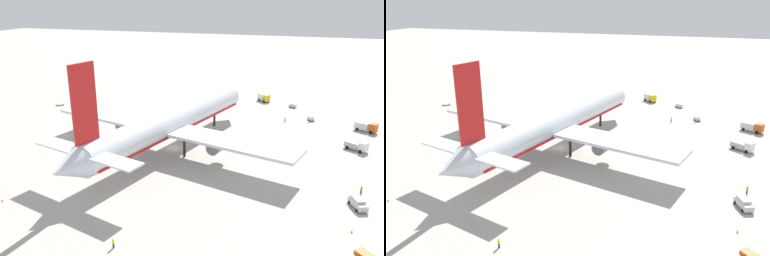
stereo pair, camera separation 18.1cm
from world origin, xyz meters
TOP-DOWN VIEW (x-y plane):
  - ground_plane at (0.00, 0.00)m, footprint 600.00×600.00m
  - airliner at (-1.23, 0.37)m, footprint 73.61×69.15m
  - service_truck_0 at (29.54, -49.64)m, footprint 4.99×6.53m
  - service_truck_1 at (12.94, -45.99)m, footprint 5.04×5.98m
  - service_truck_5 at (54.65, -16.16)m, footprint 5.03×5.11m
  - service_van at (-17.77, -43.96)m, footprint 5.02×3.49m
  - baggage_cart_0 at (26.26, 53.97)m, footprint 2.93×2.88m
  - baggage_cart_1 at (49.25, -27.29)m, footprint 2.44×3.15m
  - baggage_cart_2 at (35.58, -33.89)m, footprint 3.32×2.37m
  - ground_worker_0 at (31.70, -26.09)m, footprint 0.50×0.50m
  - ground_worker_1 at (-43.14, -5.62)m, footprint 0.49×0.49m
  - ground_worker_2 at (-11.55, -45.10)m, footprint 0.54×0.54m
  - traffic_cone_0 at (-36.66, 22.32)m, footprint 0.36×0.36m
  - traffic_cone_2 at (-27.01, -42.41)m, footprint 0.36×0.36m
  - traffic_cone_3 at (32.10, -33.18)m, footprint 0.36×0.36m

SIDE VIEW (x-z plane):
  - ground_plane at x=0.00m, z-range 0.00..0.00m
  - baggage_cart_0 at x=26.26m, z-range 0.07..0.47m
  - traffic_cone_0 at x=-36.66m, z-range 0.00..0.55m
  - traffic_cone_2 at x=-27.01m, z-range 0.00..0.55m
  - traffic_cone_3 at x=32.10m, z-range 0.00..0.55m
  - baggage_cart_1 at x=49.25m, z-range 0.07..1.47m
  - baggage_cart_2 at x=35.58m, z-range 0.07..1.48m
  - ground_worker_2 at x=-11.55m, z-range 0.01..1.68m
  - ground_worker_1 at x=-43.14m, z-range 0.01..1.74m
  - ground_worker_0 at x=31.70m, z-range 0.02..1.77m
  - service_van at x=-17.77m, z-range 0.05..2.02m
  - service_truck_1 at x=12.94m, z-range -0.04..2.72m
  - service_truck_0 at x=29.54m, z-range 0.09..2.94m
  - service_truck_5 at x=54.65m, z-range 0.14..2.98m
  - airliner at x=-1.23m, z-range -5.92..20.74m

